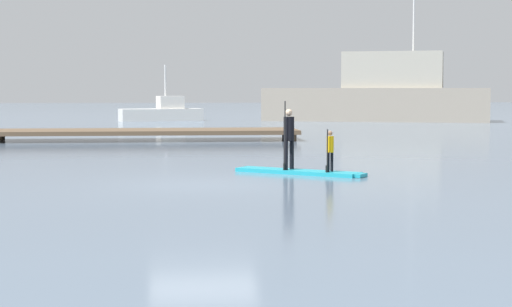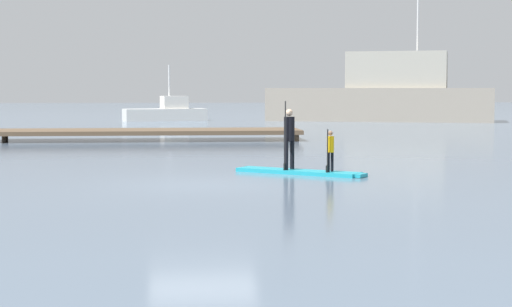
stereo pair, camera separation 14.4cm
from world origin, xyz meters
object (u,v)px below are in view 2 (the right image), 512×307
paddler_adult (289,135)px  fishing_boat_green_midground (167,112)px  paddleboard_near (300,172)px  paddler_child_solo (330,149)px  fishing_boat_white_large (384,95)px

paddler_adult → fishing_boat_green_midground: bearing=95.6°
fishing_boat_green_midground → paddleboard_near: bearing=-84.0°
paddleboard_near → paddler_child_solo: paddler_child_solo is taller
paddler_adult → fishing_boat_white_large: (11.51, 35.77, 0.83)m
paddler_adult → fishing_boat_green_midground: fishing_boat_green_midground is taller
paddleboard_near → paddler_child_solo: (0.69, -0.53, 0.64)m
fishing_boat_white_large → fishing_boat_green_midground: (-15.19, 1.65, -1.23)m
fishing_boat_white_large → paddler_child_solo: bearing=-106.1°
paddleboard_near → fishing_boat_green_midground: (-3.95, 37.61, 0.56)m
paddleboard_near → fishing_boat_white_large: size_ratio=0.20×
paddler_child_solo → fishing_boat_green_midground: size_ratio=0.18×
fishing_boat_green_midground → fishing_boat_white_large: bearing=-6.2°
paddler_child_solo → fishing_boat_white_large: bearing=73.9°
fishing_boat_white_large → paddleboard_near: bearing=-107.3°
paddler_child_solo → fishing_boat_white_large: (10.54, 36.49, 1.15)m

